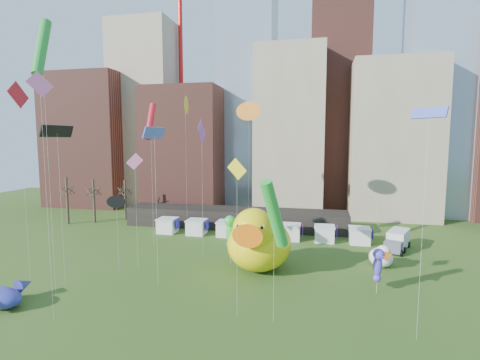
% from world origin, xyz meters
% --- Properties ---
extents(skyline, '(101.00, 23.00, 68.00)m').
position_xyz_m(skyline, '(2.25, 61.06, 21.44)').
color(skyline, brown).
rests_on(skyline, ground).
extents(crane_left, '(23.00, 1.00, 76.00)m').
position_xyz_m(crane_left, '(-21.11, 64.00, 46.90)').
color(crane_left, red).
rests_on(crane_left, ground).
extents(pavilion, '(38.00, 6.00, 3.20)m').
position_xyz_m(pavilion, '(-4.00, 42.00, 1.60)').
color(pavilion, black).
rests_on(pavilion, ground).
extents(vendor_tents, '(33.24, 2.80, 2.40)m').
position_xyz_m(vendor_tents, '(1.02, 36.00, 1.11)').
color(vendor_tents, white).
rests_on(vendor_tents, ground).
extents(bare_trees, '(8.44, 6.44, 8.50)m').
position_xyz_m(bare_trees, '(-30.17, 40.54, 4.01)').
color(bare_trees, '#382B21').
rests_on(bare_trees, ground).
extents(big_duck, '(7.99, 10.34, 7.75)m').
position_xyz_m(big_duck, '(3.28, 21.83, 3.56)').
color(big_duck, yellow).
rests_on(big_duck, ground).
extents(small_duck, '(2.92, 3.82, 2.89)m').
position_xyz_m(small_duck, '(17.40, 26.13, 1.32)').
color(small_duck, white).
rests_on(small_duck, ground).
extents(seahorse_green, '(1.34, 1.69, 6.01)m').
position_xyz_m(seahorse_green, '(-0.44, 23.56, 4.35)').
color(seahorse_green, silver).
rests_on(seahorse_green, ground).
extents(seahorse_purple, '(1.36, 1.58, 4.56)m').
position_xyz_m(seahorse_purple, '(15.72, 18.21, 3.15)').
color(seahorse_purple, silver).
rests_on(seahorse_purple, ground).
extents(whale_inflatable, '(5.13, 6.22, 2.12)m').
position_xyz_m(whale_inflatable, '(-18.04, 8.11, 0.97)').
color(whale_inflatable, '#393591').
rests_on(whale_inflatable, ground).
extents(box_truck, '(4.41, 6.49, 2.60)m').
position_xyz_m(box_truck, '(20.79, 34.07, 1.33)').
color(box_truck, silver).
rests_on(box_truck, ground).
extents(kite_0, '(1.07, 3.15, 20.34)m').
position_xyz_m(kite_0, '(-13.54, 29.89, 17.69)').
color(kite_0, silver).
rests_on(kite_0, ground).
extents(kite_1, '(1.88, 0.57, 13.58)m').
position_xyz_m(kite_1, '(-10.77, 19.89, 12.26)').
color(kite_1, silver).
rests_on(kite_1, ground).
extents(kite_2, '(0.98, 3.88, 16.49)m').
position_xyz_m(kite_2, '(-15.39, 13.19, 15.85)').
color(kite_2, silver).
rests_on(kite_2, ground).
extents(kite_3, '(1.81, 3.40, 26.11)m').
position_xyz_m(kite_3, '(-14.82, 11.12, 23.32)').
color(kite_3, silver).
rests_on(kite_3, ground).
extents(kite_4, '(1.75, 0.49, 13.58)m').
position_xyz_m(kite_4, '(3.30, 10.64, 12.28)').
color(kite_4, silver).
rests_on(kite_4, ground).
extents(kite_5, '(2.09, 2.02, 17.32)m').
position_xyz_m(kite_5, '(17.34, 10.07, 16.78)').
color(kite_5, silver).
rests_on(kite_5, ground).
extents(kite_6, '(2.58, 1.09, 20.41)m').
position_xyz_m(kite_6, '(0.11, 32.69, 19.08)').
color(kite_6, silver).
rests_on(kite_6, ground).
extents(kite_7, '(0.08, 3.31, 17.73)m').
position_xyz_m(kite_7, '(-4.66, 25.90, 15.87)').
color(kite_7, silver).
rests_on(kite_7, ground).
extents(kite_8, '(0.03, 2.67, 20.83)m').
position_xyz_m(kite_8, '(-19.39, 12.98, 19.05)').
color(kite_8, silver).
rests_on(kite_8, ground).
extents(kite_9, '(1.62, 1.20, 20.39)m').
position_xyz_m(kite_9, '(-11.76, 7.06, 18.63)').
color(kite_9, silver).
rests_on(kite_9, ground).
extents(kite_10, '(1.43, 0.49, 8.85)m').
position_xyz_m(kite_10, '(-12.35, 18.33, 8.11)').
color(kite_10, silver).
rests_on(kite_10, ground).
extents(kite_11, '(2.45, 3.57, 12.05)m').
position_xyz_m(kite_11, '(6.40, 10.57, 9.08)').
color(kite_11, silver).
rests_on(kite_11, ground).
extents(kite_12, '(0.88, 2.75, 21.59)m').
position_xyz_m(kite_12, '(-9.58, 33.31, 20.20)').
color(kite_12, silver).
rests_on(kite_12, ground).
extents(kite_13, '(0.83, 3.75, 16.32)m').
position_xyz_m(kite_13, '(-6.16, 15.45, 15.70)').
color(kite_13, silver).
rests_on(kite_13, ground).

